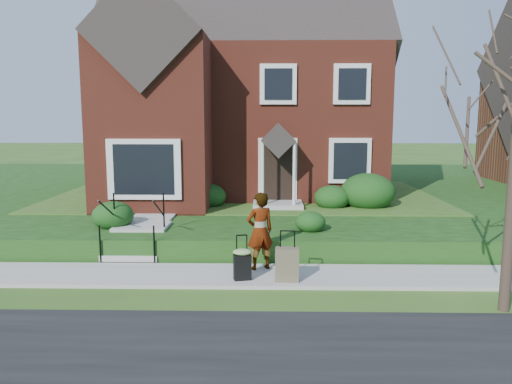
{
  "coord_description": "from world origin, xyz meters",
  "views": [
    {
      "loc": [
        0.82,
        -10.67,
        3.51
      ],
      "look_at": [
        0.56,
        2.0,
        1.62
      ],
      "focal_mm": 35.0,
      "sensor_mm": 36.0,
      "label": 1
    }
  ],
  "objects_px": {
    "front_steps": "(138,236)",
    "suitcase_olive": "(287,264)",
    "woman": "(260,231)",
    "suitcase_black": "(242,263)"
  },
  "relations": [
    {
      "from": "front_steps",
      "to": "woman",
      "type": "distance_m",
      "value": 3.53
    },
    {
      "from": "front_steps",
      "to": "suitcase_olive",
      "type": "height_order",
      "value": "front_steps"
    },
    {
      "from": "woman",
      "to": "suitcase_olive",
      "type": "distance_m",
      "value": 1.15
    },
    {
      "from": "suitcase_olive",
      "to": "woman",
      "type": "bearing_deg",
      "value": 128.95
    },
    {
      "from": "front_steps",
      "to": "suitcase_black",
      "type": "relative_size",
      "value": 2.07
    },
    {
      "from": "suitcase_olive",
      "to": "suitcase_black",
      "type": "bearing_deg",
      "value": -179.72
    },
    {
      "from": "suitcase_black",
      "to": "woman",
      "type": "bearing_deg",
      "value": 52.21
    },
    {
      "from": "woman",
      "to": "front_steps",
      "type": "bearing_deg",
      "value": -48.99
    },
    {
      "from": "suitcase_black",
      "to": "front_steps",
      "type": "bearing_deg",
      "value": 128.9
    },
    {
      "from": "woman",
      "to": "suitcase_black",
      "type": "height_order",
      "value": "woman"
    }
  ]
}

